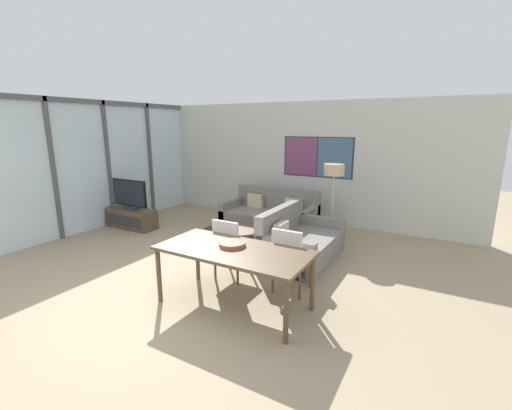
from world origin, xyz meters
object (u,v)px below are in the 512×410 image
object	(u,v)px
floor_lamp	(334,174)
dining_chair_left	(230,246)
dining_table	(234,254)
dining_chair_centre	(290,257)
fruit_bowl	(232,244)
tv_console	(132,218)
sofa_main	(271,217)
television	(130,195)
sofa_side	(298,243)
coffee_table	(239,233)

from	to	relation	value
floor_lamp	dining_chair_left	bearing A→B (deg)	-107.14
dining_table	dining_chair_left	xyz separation A→B (m)	(-0.48, 0.63, -0.17)
dining_chair_centre	fruit_bowl	xyz separation A→B (m)	(-0.54, -0.58, 0.27)
tv_console	dining_chair_left	bearing A→B (deg)	-17.99
dining_chair_centre	sofa_main	bearing A→B (deg)	122.21
television	floor_lamp	bearing A→B (deg)	17.92
sofa_main	dining_table	world-z (taller)	sofa_main
sofa_side	dining_chair_left	world-z (taller)	dining_chair_left
coffee_table	dining_chair_centre	world-z (taller)	dining_chair_centre
dining_table	floor_lamp	size ratio (longest dim) A/B	1.25
tv_console	coffee_table	world-z (taller)	tv_console
dining_chair_left	dining_chair_centre	bearing A→B (deg)	1.84
coffee_table	dining_chair_left	bearing A→B (deg)	-62.92
sofa_main	dining_chair_centre	bearing A→B (deg)	-57.79
floor_lamp	coffee_table	bearing A→B (deg)	-138.88
fruit_bowl	floor_lamp	world-z (taller)	floor_lamp
fruit_bowl	floor_lamp	size ratio (longest dim) A/B	0.22
tv_console	dining_table	size ratio (longest dim) A/B	0.62
sofa_main	fruit_bowl	distance (m)	3.32
sofa_main	fruit_bowl	bearing A→B (deg)	-71.42
coffee_table	dining_table	world-z (taller)	dining_table
sofa_main	coffee_table	distance (m)	1.30
sofa_side	dining_table	bearing A→B (deg)	177.40
tv_console	floor_lamp	distance (m)	4.55
sofa_side	dining_table	size ratio (longest dim) A/B	0.85
tv_console	fruit_bowl	world-z (taller)	fruit_bowl
dining_table	dining_chair_centre	bearing A→B (deg)	54.38
fruit_bowl	tv_console	bearing A→B (deg)	156.53
coffee_table	fruit_bowl	distance (m)	2.15
dining_chair_left	dining_chair_centre	world-z (taller)	same
dining_chair_left	fruit_bowl	world-z (taller)	dining_chair_left
tv_console	television	distance (m)	0.54
television	dining_chair_centre	xyz separation A→B (m)	(4.38, -1.08, -0.23)
sofa_side	dining_table	world-z (taller)	sofa_side
coffee_table	dining_chair_left	distance (m)	1.42
sofa_main	dining_table	bearing A→B (deg)	-70.73
tv_console	sofa_side	xyz separation A→B (m)	(3.99, 0.12, 0.06)
tv_console	floor_lamp	size ratio (longest dim) A/B	0.78
sofa_side	dining_chair_centre	size ratio (longest dim) A/B	1.75
television	dining_chair_centre	size ratio (longest dim) A/B	1.07
coffee_table	dining_table	bearing A→B (deg)	-59.38
coffee_table	floor_lamp	distance (m)	2.14
coffee_table	dining_table	size ratio (longest dim) A/B	0.45
sofa_main	fruit_bowl	world-z (taller)	sofa_main
dining_chair_centre	fruit_bowl	distance (m)	0.84
sofa_main	floor_lamp	bearing A→B (deg)	-3.35
sofa_main	dining_chair_left	bearing A→B (deg)	-75.96
sofa_main	sofa_side	bearing A→B (deg)	-47.67
dining_chair_left	sofa_main	bearing A→B (deg)	104.04
dining_chair_centre	floor_lamp	bearing A→B (deg)	94.42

